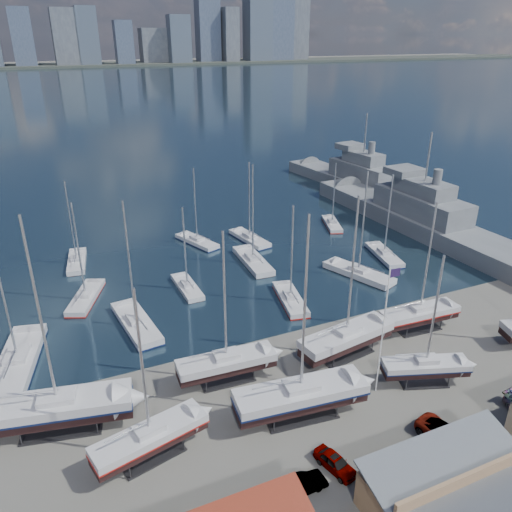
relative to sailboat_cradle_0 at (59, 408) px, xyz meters
name	(u,v)px	position (x,y,z in m)	size (l,w,h in m)	color
ground	(335,384)	(24.74, -4.52, -2.26)	(1400.00, 1400.00, 0.00)	#605E59
water	(64,90)	(24.74, 305.48, -2.41)	(1400.00, 600.00, 0.40)	#1B323F
far_shore	(42,66)	(24.74, 565.48, -1.16)	(1400.00, 80.00, 2.20)	#2D332D
skyline	(28,26)	(16.91, 559.24, 36.83)	(639.14, 43.80, 107.69)	#475166
shed_grey	(462,495)	(24.74, -20.52, -0.11)	(12.60, 8.40, 4.17)	#8C6B4C
sailboat_cradle_0	(59,408)	(0.00, 0.00, 0.00)	(12.71, 5.85, 19.55)	#2D2D33
sailboat_cradle_1	(150,437)	(6.35, -6.29, -0.22)	(9.81, 4.78, 15.34)	#2D2D33
sailboat_cradle_2	(227,363)	(15.37, 0.36, -0.19)	(9.78, 3.21, 15.78)	#2D2D33
sailboat_cradle_3	(301,395)	(19.55, -6.93, -0.03)	(12.21, 4.59, 19.03)	#2D2D33
sailboat_cradle_4	(346,337)	(28.40, -0.76, -0.10)	(11.21, 4.67, 17.63)	#2D2D33
sailboat_cradle_5	(426,366)	(32.75, -7.85, -0.30)	(8.65, 4.98, 13.68)	#2D2D33
sailboat_cradle_6	(420,314)	(38.87, 0.09, -0.22)	(9.59, 3.15, 15.35)	#2D2D33
sailboat_moored_0	(19,363)	(-3.34, 11.22, -1.94)	(6.21, 13.07, 18.84)	black
sailboat_moored_1	(86,298)	(4.66, 22.81, -1.95)	(6.00, 9.44, 13.71)	black
sailboat_moored_2	(77,262)	(4.82, 34.89, -1.93)	(3.67, 9.01, 13.21)	black
sailboat_moored_3	(136,325)	(9.25, 13.79, -1.95)	(4.18, 11.02, 16.08)	black
sailboat_moored_4	(187,288)	(17.37, 20.33, -1.93)	(2.36, 8.03, 12.08)	black
sailboat_moored_5	(197,242)	(23.51, 35.11, -1.95)	(5.32, 9.08, 13.12)	black
sailboat_moored_6	(290,300)	(28.36, 11.71, -1.95)	(4.32, 9.36, 13.50)	black
sailboat_moored_7	(253,262)	(28.67, 24.28, -1.93)	(3.46, 10.54, 15.70)	black
sailboat_moored_8	(250,239)	(31.78, 32.72, -1.95)	(4.08, 9.52, 13.78)	black
sailboat_moored_9	(358,274)	(40.59, 14.41, -1.93)	(6.45, 10.84, 15.82)	black
sailboat_moored_10	(384,256)	(47.90, 18.26, -1.95)	(4.42, 9.41, 13.56)	black
sailboat_moored_11	(332,225)	(47.93, 33.14, -1.95)	(4.79, 8.23, 11.89)	black
naval_ship_east	(419,220)	(60.84, 25.62, -0.59)	(10.19, 50.83, 18.55)	slate
naval_ship_west	(361,183)	(65.45, 49.60, -0.59)	(12.81, 44.82, 17.99)	slate
car_a	(335,462)	(19.16, -13.36, -1.61)	(1.53, 3.79, 1.29)	gray
car_b	(302,485)	(15.74, -14.14, -1.60)	(1.39, 3.99, 1.32)	gray
car_c	(447,435)	(29.17, -14.73, -1.53)	(2.39, 5.19, 1.44)	gray
flagpole	(385,322)	(27.92, -6.91, 5.35)	(1.15, 0.12, 13.08)	white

